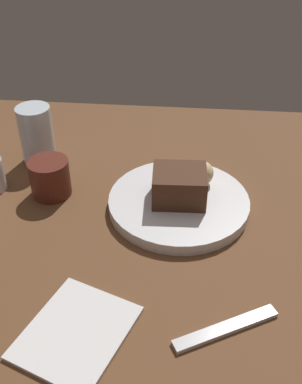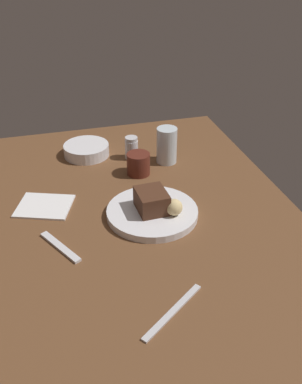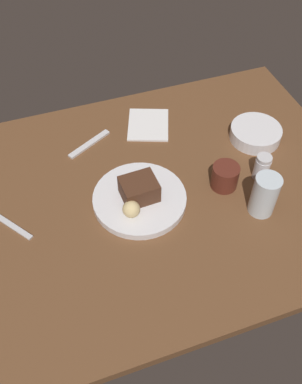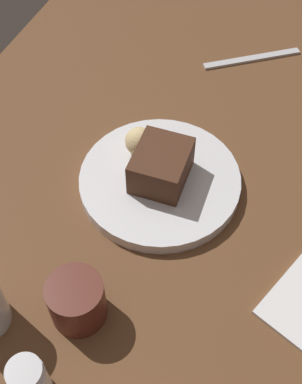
{
  "view_description": "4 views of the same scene",
  "coord_description": "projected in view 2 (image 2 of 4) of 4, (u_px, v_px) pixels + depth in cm",
  "views": [
    {
      "loc": [
        2.86,
        -61.08,
        52.73
      ],
      "look_at": [
        -3.13,
        1.48,
        6.43
      ],
      "focal_mm": 42.47,
      "sensor_mm": 36.0,
      "label": 1
    },
    {
      "loc": [
        97.91,
        -24.7,
        72.7
      ],
      "look_at": [
        -0.81,
        2.39,
        8.97
      ],
      "focal_mm": 42.15,
      "sensor_mm": 36.0,
      "label": 2
    },
    {
      "loc": [
        21.7,
        68.7,
        90.15
      ],
      "look_at": [
        -0.87,
        3.82,
        7.86
      ],
      "focal_mm": 39.52,
      "sensor_mm": 36.0,
      "label": 3
    },
    {
      "loc": [
        -43.86,
        -14.92,
        66.01
      ],
      "look_at": [
        -2.36,
        1.87,
        6.33
      ],
      "focal_mm": 48.23,
      "sensor_mm": 36.0,
      "label": 4
    }
  ],
  "objects": [
    {
      "name": "side_bowl",
      "position": [
        86.0,
        150.0,
        1.51
      ],
      "size": [
        15.05,
        15.05,
        3.9
      ],
      "primitive_type": "cylinder",
      "color": "silver",
      "rests_on": "dining_table"
    },
    {
      "name": "salt_shaker",
      "position": [
        131.0,
        148.0,
        1.48
      ],
      "size": [
        4.32,
        4.32,
        7.53
      ],
      "color": "silver",
      "rests_on": "dining_table"
    },
    {
      "name": "folded_napkin",
      "position": [
        45.0,
        206.0,
        1.25
      ],
      "size": [
        16.62,
        17.96,
        0.6
      ],
      "primitive_type": "cube",
      "rotation": [
        0.0,
        0.0,
        -0.36
      ],
      "color": "white",
      "rests_on": "dining_table"
    },
    {
      "name": "bread_roll",
      "position": [
        174.0,
        207.0,
        1.17
      ],
      "size": [
        4.45,
        4.45,
        4.45
      ],
      "primitive_type": "sphere",
      "color": "#DBC184",
      "rests_on": "dessert_plate"
    },
    {
      "name": "dessert_plate",
      "position": [
        152.0,
        213.0,
        1.21
      ],
      "size": [
        24.59,
        24.59,
        2.02
      ],
      "primitive_type": "cylinder",
      "color": "silver",
      "rests_on": "dining_table"
    },
    {
      "name": "dining_table",
      "position": [
        143.0,
        218.0,
        1.23
      ],
      "size": [
        120.0,
        84.0,
        3.0
      ],
      "primitive_type": "cube",
      "color": "brown",
      "rests_on": "ground"
    },
    {
      "name": "dessert_spoon",
      "position": [
        60.0,
        247.0,
        1.1
      ],
      "size": [
        14.05,
        8.72,
        0.7
      ],
      "primitive_type": "cube",
      "rotation": [
        0.0,
        0.0,
        3.64
      ],
      "color": "silver",
      "rests_on": "dining_table"
    },
    {
      "name": "butter_knife",
      "position": [
        173.0,
        312.0,
        0.92
      ],
      "size": [
        12.42,
        16.11,
        0.5
      ],
      "primitive_type": "cube",
      "rotation": [
        0.0,
        0.0,
        5.35
      ],
      "color": "silver",
      "rests_on": "dining_table"
    },
    {
      "name": "chocolate_cake_slice",
      "position": [
        152.0,
        201.0,
        1.19
      ],
      "size": [
        9.41,
        8.08,
        5.6
      ],
      "primitive_type": "cube",
      "rotation": [
        0.0,
        0.0,
        0.05
      ],
      "color": "#472819",
      "rests_on": "dessert_plate"
    },
    {
      "name": "coffee_cup",
      "position": [
        138.0,
        164.0,
        1.39
      ],
      "size": [
        7.24,
        7.24,
        6.88
      ],
      "primitive_type": "cylinder",
      "color": "#562319",
      "rests_on": "dining_table"
    },
    {
      "name": "water_glass",
      "position": [
        167.0,
        145.0,
        1.45
      ],
      "size": [
        6.58,
        6.58,
        11.77
      ],
      "primitive_type": "cylinder",
      "color": "silver",
      "rests_on": "dining_table"
    }
  ]
}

